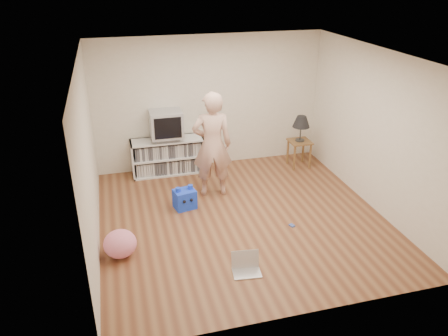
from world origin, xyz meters
TOP-DOWN VIEW (x-y plane):
  - ground at (0.00, 0.00)m, footprint 4.50×4.50m
  - walls at (0.00, 0.00)m, footprint 4.52×4.52m
  - ceiling at (0.00, 0.00)m, footprint 4.50×4.50m
  - media_unit at (-0.90, 2.04)m, footprint 1.40×0.45m
  - dvd_deck at (-0.90, 2.02)m, footprint 0.45×0.35m
  - crt_tv at (-0.90, 2.02)m, footprint 0.60×0.53m
  - side_table at (1.71, 1.65)m, footprint 0.42×0.42m
  - table_lamp at (1.71, 1.65)m, footprint 0.34×0.34m
  - person at (-0.26, 0.94)m, footprint 0.74×0.53m
  - laptop at (-0.34, -1.30)m, footprint 0.41×0.34m
  - playing_cards at (0.69, -0.44)m, footprint 0.09×0.11m
  - plush_blue at (-0.84, 0.57)m, footprint 0.40×0.35m
  - plush_pink at (-1.95, -0.53)m, footprint 0.47×0.47m

SIDE VIEW (x-z plane):
  - ground at x=0.00m, z-range 0.00..0.00m
  - playing_cards at x=0.69m, z-range 0.00..0.02m
  - laptop at x=-0.34m, z-range -0.06..0.20m
  - plush_blue at x=-0.84m, z-range -0.03..0.37m
  - plush_pink at x=-1.95m, z-range 0.00..0.39m
  - media_unit at x=-0.90m, z-range 0.00..0.70m
  - side_table at x=1.71m, z-range 0.14..0.69m
  - dvd_deck at x=-0.90m, z-range 0.70..0.77m
  - person at x=-0.26m, z-range 0.00..1.88m
  - table_lamp at x=1.71m, z-range 0.68..1.20m
  - crt_tv at x=-0.90m, z-range 0.77..1.27m
  - walls at x=0.00m, z-range 0.00..2.60m
  - ceiling at x=0.00m, z-range 2.60..2.60m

